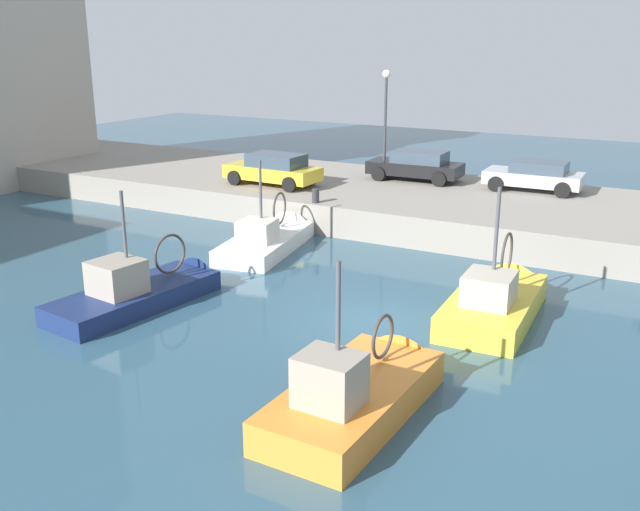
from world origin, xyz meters
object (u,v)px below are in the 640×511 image
parked_car_black (416,165)px  parked_car_yellow (274,169)px  fishing_boat_white (271,244)px  mooring_bollard_north (316,196)px  fishing_boat_orange (362,403)px  fishing_boat_navy (146,298)px  parked_car_silver (535,175)px  quay_streetlamp (386,106)px  fishing_boat_yellow (496,310)px

parked_car_black → parked_car_yellow: size_ratio=0.99×
fishing_boat_white → mooring_bollard_north: size_ratio=10.99×
fishing_boat_orange → fishing_boat_navy: bearing=72.8°
fishing_boat_navy → parked_car_silver: (15.56, -7.50, 1.72)m
mooring_bollard_north → quay_streetlamp: quay_streetlamp is taller
fishing_boat_orange → quay_streetlamp: 19.31m
fishing_boat_white → mooring_bollard_north: fishing_boat_white is taller
parked_car_black → parked_car_silver: bearing=-86.7°
fishing_boat_yellow → parked_car_black: bearing=31.6°
fishing_boat_orange → parked_car_black: size_ratio=1.33×
fishing_boat_white → parked_car_yellow: fishing_boat_white is taller
fishing_boat_navy → parked_car_yellow: fishing_boat_navy is taller
fishing_boat_orange → parked_car_yellow: size_ratio=1.32×
parked_car_black → mooring_bollard_north: size_ratio=7.65×
fishing_boat_yellow → mooring_bollard_north: bearing=59.6°
parked_car_silver → parked_car_yellow: parked_car_yellow is taller
fishing_boat_orange → quay_streetlamp: quay_streetlamp is taller
mooring_bollard_north → quay_streetlamp: (5.65, -0.39, 2.98)m
parked_car_silver → fishing_boat_navy: bearing=154.3°
fishing_boat_white → parked_car_black: fishing_boat_white is taller
fishing_boat_yellow → quay_streetlamp: bearing=37.6°
parked_car_silver → fishing_boat_white: bearing=140.4°
fishing_boat_navy → parked_car_silver: 17.36m
fishing_boat_white → parked_car_yellow: (4.67, 2.80, 1.81)m
quay_streetlamp → fishing_boat_white: bearing=174.1°
quay_streetlamp → parked_car_black: bearing=-72.4°
fishing_boat_orange → parked_car_black: bearing=18.3°
parked_car_black → parked_car_yellow: (-4.00, 5.03, 0.02)m
fishing_boat_navy → quay_streetlamp: (14.82, -0.93, 4.32)m
fishing_boat_navy → parked_car_black: 15.53m
fishing_boat_white → mooring_bollard_north: bearing=-10.1°
fishing_boat_yellow → quay_streetlamp: (10.73, 8.27, 4.34)m
fishing_boat_yellow → fishing_boat_orange: fishing_boat_yellow is taller
fishing_boat_white → parked_car_silver: 11.77m
mooring_bollard_north → fishing_boat_orange: bearing=-146.8°
fishing_boat_yellow → parked_car_yellow: bearing=59.0°
fishing_boat_white → fishing_boat_yellow: (-2.50, -9.12, 0.02)m
fishing_boat_white → parked_car_black: size_ratio=1.44×
fishing_boat_orange → mooring_bollard_north: 14.06m
fishing_boat_white → parked_car_yellow: size_ratio=1.42×
fishing_boat_orange → parked_car_yellow: 17.69m
fishing_boat_navy → quay_streetlamp: quay_streetlamp is taller
fishing_boat_white → fishing_boat_orange: 12.21m
fishing_boat_navy → parked_car_yellow: bearing=13.6°
parked_car_black → mooring_bollard_north: 6.35m
parked_car_silver → parked_car_yellow: size_ratio=0.94×
parked_car_yellow → quay_streetlamp: 5.70m
parked_car_black → parked_car_yellow: parked_car_yellow is taller
parked_car_yellow → quay_streetlamp: size_ratio=0.88×
mooring_bollard_north → fishing_boat_navy: bearing=176.6°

